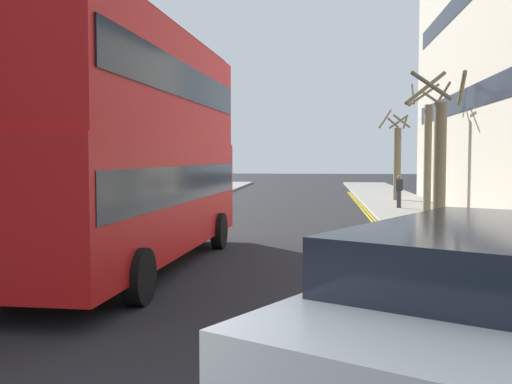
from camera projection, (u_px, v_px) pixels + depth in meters
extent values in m
cube|color=#9E9991|center=(458.00, 238.00, 19.10)|extent=(4.00, 80.00, 0.14)
cube|color=#9E9991|center=(68.00, 232.00, 20.45)|extent=(4.00, 80.00, 0.14)
cube|color=yellow|center=(400.00, 248.00, 17.34)|extent=(0.10, 56.00, 0.01)
cube|color=yellow|center=(394.00, 248.00, 17.36)|extent=(0.10, 56.00, 0.01)
cube|color=red|center=(137.00, 196.00, 14.12)|extent=(3.02, 10.91, 2.60)
cube|color=red|center=(136.00, 87.00, 13.97)|extent=(2.96, 10.69, 2.50)
cube|color=black|center=(137.00, 183.00, 14.10)|extent=(3.03, 10.48, 0.84)
cube|color=black|center=(136.00, 83.00, 13.96)|extent=(3.01, 10.26, 0.80)
cube|color=yellow|center=(194.00, 137.00, 19.33)|extent=(2.00, 0.16, 0.44)
cube|color=maroon|center=(135.00, 31.00, 13.89)|extent=(2.72, 9.82, 0.10)
cylinder|color=black|center=(137.00, 229.00, 17.68)|extent=(0.35, 1.05, 1.04)
cylinder|color=black|center=(219.00, 231.00, 17.30)|extent=(0.35, 1.05, 1.04)
cylinder|color=black|center=(11.00, 272.00, 11.08)|extent=(0.35, 1.05, 1.04)
cylinder|color=black|center=(140.00, 277.00, 10.70)|extent=(0.35, 1.05, 1.04)
cube|color=white|center=(482.00, 373.00, 4.78)|extent=(3.96, 5.03, 1.50)
cube|color=black|center=(489.00, 271.00, 4.85)|extent=(2.99, 3.50, 0.76)
cube|color=orange|center=(482.00, 366.00, 4.78)|extent=(3.80, 4.71, 0.10)
cylinder|color=black|center=(432.00, 370.00, 6.52)|extent=(0.53, 0.70, 0.68)
cylinder|color=#2D2D38|center=(399.00, 199.00, 29.52)|extent=(0.22, 0.22, 0.85)
cube|color=#26262B|center=(399.00, 185.00, 29.48)|extent=(0.34, 0.22, 0.56)
sphere|color=#9E7051|center=(399.00, 177.00, 29.45)|extent=(0.20, 0.20, 0.20)
cylinder|color=#6B6047|center=(440.00, 174.00, 17.26)|extent=(0.35, 0.35, 4.08)
cylinder|color=#6B6047|center=(462.00, 88.00, 17.00)|extent=(0.23, 1.19, 0.88)
cylinder|color=#6B6047|center=(426.00, 88.00, 17.76)|extent=(1.34, 0.79, 1.07)
cylinder|color=#6B6047|center=(431.00, 86.00, 16.66)|extent=(1.10, 0.86, 0.95)
cylinder|color=#6B6047|center=(428.00, 158.00, 27.46)|extent=(0.35, 0.35, 4.90)
cylinder|color=#6B6047|center=(443.00, 94.00, 27.40)|extent=(0.51, 1.39, 1.04)
cylinder|color=#6B6047|center=(424.00, 95.00, 28.01)|extent=(1.51, 0.34, 1.11)
cylinder|color=#6B6047|center=(413.00, 94.00, 27.41)|extent=(0.24, 1.48, 1.08)
cylinder|color=#6B6047|center=(430.00, 97.00, 26.86)|extent=(0.92, 0.14, 0.70)
cylinder|color=#6B6047|center=(397.00, 164.00, 34.86)|extent=(0.42, 0.42, 4.20)
cylinder|color=#6B6047|center=(405.00, 123.00, 34.70)|extent=(0.17, 0.89, 0.67)
cylinder|color=#6B6047|center=(399.00, 122.00, 35.23)|extent=(1.15, 0.35, 0.85)
cylinder|color=#6B6047|center=(385.00, 119.00, 35.17)|extent=(0.92, 1.47, 1.19)
cylinder|color=#6B6047|center=(393.00, 123.00, 34.49)|extent=(0.65, 0.74, 0.65)
cylinder|color=#6B6047|center=(402.00, 121.00, 34.20)|extent=(1.08, 0.42, 0.81)
cube|color=black|center=(472.00, 97.00, 25.25)|extent=(0.04, 24.64, 1.00)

